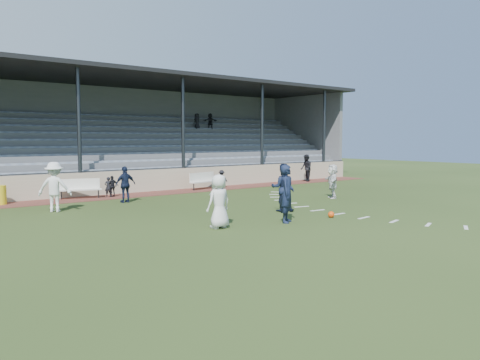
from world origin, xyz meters
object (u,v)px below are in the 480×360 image
object	(u,v)px
trash_bin	(0,195)
player_navy_lead	(287,194)
bench_left	(79,187)
bench_right	(203,179)
player_white_lead	(219,201)
football	(331,215)
official	(306,168)

from	to	relation	value
trash_bin	player_navy_lead	distance (m)	12.88
player_navy_lead	bench_left	bearing A→B (deg)	71.14
bench_right	trash_bin	distance (m)	10.54
player_white_lead	trash_bin	bearing A→B (deg)	-70.23
football	player_navy_lead	world-z (taller)	player_navy_lead
bench_left	bench_right	bearing A→B (deg)	15.48
player_navy_lead	trash_bin	bearing A→B (deg)	85.93
bench_left	player_navy_lead	xyz separation A→B (m)	(3.42, -10.85, 0.41)
player_white_lead	official	distance (m)	17.35
bench_left	player_navy_lead	distance (m)	11.39
bench_left	bench_right	world-z (taller)	same
official	bench_left	bearing A→B (deg)	-64.91
bench_left	player_navy_lead	bearing A→B (deg)	-56.27
trash_bin	football	bearing A→B (deg)	-51.61
player_navy_lead	official	bearing A→B (deg)	5.15
player_navy_lead	official	xyz separation A→B (m)	(11.84, 10.48, -0.07)
bench_left	bench_right	distance (m)	7.09
football	player_white_lead	xyz separation A→B (m)	(-4.41, 0.90, 0.76)
trash_bin	football	world-z (taller)	trash_bin
official	bench_right	bearing A→B (deg)	-65.48
bench_right	player_navy_lead	xyz separation A→B (m)	(-3.67, -10.76, 0.41)
player_white_lead	player_navy_lead	bearing A→B (deg)	162.21
bench_right	player_navy_lead	size ratio (longest dim) A/B	1.02
official	trash_bin	bearing A→B (deg)	-64.72
football	official	size ratio (longest dim) A/B	0.13
bench_right	official	xyz separation A→B (m)	(8.17, -0.28, 0.35)
bench_left	official	distance (m)	15.27
bench_left	football	size ratio (longest dim) A/B	8.69
bench_left	player_white_lead	size ratio (longest dim) A/B	1.16
bench_right	football	bearing A→B (deg)	-112.47
bench_right	bench_left	bearing A→B (deg)	165.50
bench_left	bench_right	xyz separation A→B (m)	(7.09, -0.09, 0.00)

